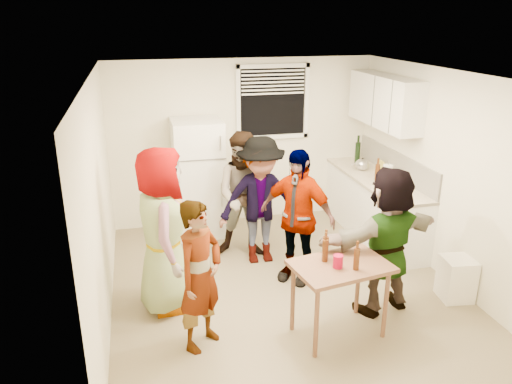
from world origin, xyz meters
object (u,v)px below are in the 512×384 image
object	(u,v)px
red_cup	(338,267)
guest_black	(295,278)
beer_bottle_table	(356,269)
guest_grey	(168,305)
guest_orange	(381,308)
wine_bottle	(357,162)
refrigerator	(199,178)
kettle	(362,170)
guest_back_right	(260,260)
guest_back_left	(246,253)
blue_cup	(384,196)
serving_table	(337,333)
beer_bottle_counter	(376,182)
trash_bin	(456,279)
guest_stripe	(203,343)

from	to	relation	value
red_cup	guest_black	distance (m)	1.47
beer_bottle_table	guest_grey	size ratio (longest dim) A/B	0.12
guest_orange	guest_black	bearing A→B (deg)	-62.56
wine_bottle	guest_grey	world-z (taller)	wine_bottle
refrigerator	red_cup	distance (m)	3.07
kettle	guest_back_right	world-z (taller)	kettle
red_cup	guest_back_left	bearing A→B (deg)	102.29
blue_cup	serving_table	size ratio (longest dim) A/B	0.13
beer_bottle_counter	blue_cup	size ratio (longest dim) A/B	2.18
red_cup	guest_orange	world-z (taller)	red_cup
refrigerator	guest_black	distance (m)	2.11
refrigerator	beer_bottle_table	xyz separation A→B (m)	(1.11, -2.99, -0.06)
beer_bottle_table	guest_black	xyz separation A→B (m)	(-0.16, 1.31, -0.79)
beer_bottle_table	trash_bin	bearing A→B (deg)	16.44
red_cup	guest_orange	distance (m)	1.13
wine_bottle	guest_back_left	bearing A→B (deg)	-155.36
guest_stripe	wine_bottle	bearing A→B (deg)	0.31
red_cup	guest_black	size ratio (longest dim) A/B	0.08
refrigerator	trash_bin	size ratio (longest dim) A/B	3.40
guest_black	trash_bin	bearing A→B (deg)	16.89
kettle	wine_bottle	world-z (taller)	wine_bottle
beer_bottle_counter	guest_back_left	size ratio (longest dim) A/B	0.15
refrigerator	kettle	distance (m)	2.43
guest_grey	guest_back_right	distance (m)	1.53
blue_cup	guest_back_right	xyz separation A→B (m)	(-1.54, 0.36, -0.90)
guest_grey	guest_back_right	size ratio (longest dim) A/B	1.09
blue_cup	trash_bin	bearing A→B (deg)	-70.07
wine_bottle	trash_bin	bearing A→B (deg)	-88.09
guest_back_left	guest_black	distance (m)	0.92
kettle	guest_back_left	world-z (taller)	kettle
beer_bottle_counter	guest_back_left	xyz separation A→B (m)	(-1.84, 0.06, -0.90)
kettle	trash_bin	xyz separation A→B (m)	(0.19, -2.20, -0.65)
trash_bin	guest_back_left	world-z (taller)	trash_bin
beer_bottle_counter	blue_cup	xyz separation A→B (m)	(-0.16, -0.53, 0.00)
refrigerator	guest_back_left	distance (m)	1.32
refrigerator	trash_bin	world-z (taller)	refrigerator
guest_grey	guest_back_right	xyz separation A→B (m)	(1.29, 0.83, 0.00)
blue_cup	beer_bottle_table	distance (m)	1.88
wine_bottle	guest_grey	size ratio (longest dim) A/B	0.17
beer_bottle_counter	guest_grey	distance (m)	3.28
beer_bottle_counter	beer_bottle_table	bearing A→B (deg)	-121.04
beer_bottle_table	guest_stripe	size ratio (longest dim) A/B	0.14
refrigerator	guest_black	xyz separation A→B (m)	(0.95, -1.68, -0.85)
trash_bin	guest_black	world-z (taller)	trash_bin
blue_cup	red_cup	distance (m)	1.91
serving_table	blue_cup	bearing A→B (deg)	49.92
kettle	beer_bottle_table	xyz separation A→B (m)	(-1.29, -2.64, -0.11)
guest_stripe	guest_black	bearing A→B (deg)	-5.30
serving_table	beer_bottle_counter	bearing A→B (deg)	55.31
trash_bin	red_cup	world-z (taller)	red_cup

